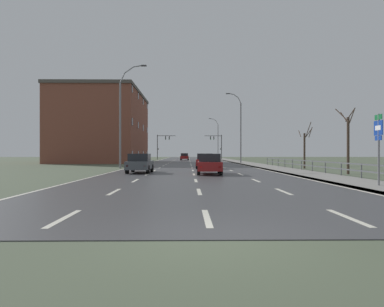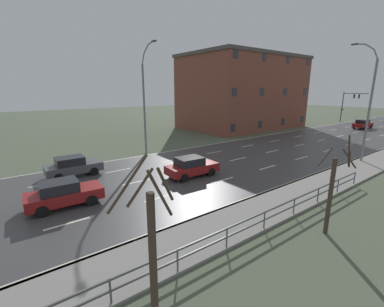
{
  "view_description": "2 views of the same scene",
  "coord_description": "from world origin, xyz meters",
  "px_view_note": "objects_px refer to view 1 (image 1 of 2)",
  "views": [
    {
      "loc": [
        -0.48,
        -5.95,
        1.62
      ],
      "look_at": [
        0.55,
        69.13,
        1.51
      ],
      "focal_mm": 30.32,
      "sensor_mm": 36.0,
      "label": 1
    },
    {
      "loc": [
        16.8,
        16.13,
        6.66
      ],
      "look_at": [
        0.0,
        28.75,
        1.43
      ],
      "focal_mm": 24.17,
      "sensor_mm": 36.0,
      "label": 2
    }
  ],
  "objects_px": {
    "street_lamp_distant": "(217,139)",
    "traffic_signal_right": "(217,143)",
    "car_far_right": "(185,157)",
    "car_near_left": "(209,164)",
    "highway_sign": "(379,140)",
    "street_lamp_left_bank": "(122,118)",
    "traffic_signal_left": "(162,143)",
    "brick_building": "(103,127)",
    "car_distant": "(205,161)",
    "car_mid_centre": "(140,163)",
    "street_lamp_midground": "(240,129)"
  },
  "relations": [
    {
      "from": "street_lamp_left_bank",
      "to": "highway_sign",
      "type": "relative_size",
      "value": 3.19
    },
    {
      "from": "street_lamp_distant",
      "to": "highway_sign",
      "type": "distance_m",
      "value": 70.98
    },
    {
      "from": "street_lamp_left_bank",
      "to": "car_distant",
      "type": "xyz_separation_m",
      "value": [
        8.73,
        -0.62,
        -4.52
      ]
    },
    {
      "from": "street_lamp_left_bank",
      "to": "car_distant",
      "type": "bearing_deg",
      "value": -4.08
    },
    {
      "from": "street_lamp_midground",
      "to": "car_mid_centre",
      "type": "distance_m",
      "value": 25.99
    },
    {
      "from": "street_lamp_distant",
      "to": "car_near_left",
      "type": "relative_size",
      "value": 2.6
    },
    {
      "from": "street_lamp_left_bank",
      "to": "traffic_signal_right",
      "type": "relative_size",
      "value": 1.79
    },
    {
      "from": "street_lamp_left_bank",
      "to": "highway_sign",
      "type": "xyz_separation_m",
      "value": [
        15.79,
        -19.38,
        -3.12
      ]
    },
    {
      "from": "highway_sign",
      "to": "traffic_signal_right",
      "type": "xyz_separation_m",
      "value": [
        -1.49,
        64.94,
        1.95
      ]
    },
    {
      "from": "traffic_signal_left",
      "to": "car_distant",
      "type": "distance_m",
      "value": 46.79
    },
    {
      "from": "street_lamp_distant",
      "to": "traffic_signal_right",
      "type": "relative_size",
      "value": 1.77
    },
    {
      "from": "car_far_right",
      "to": "car_mid_centre",
      "type": "height_order",
      "value": "same"
    },
    {
      "from": "car_far_right",
      "to": "car_near_left",
      "type": "xyz_separation_m",
      "value": [
        2.33,
        -48.27,
        0.0
      ]
    },
    {
      "from": "street_lamp_distant",
      "to": "brick_building",
      "type": "relative_size",
      "value": 0.53
    },
    {
      "from": "street_lamp_distant",
      "to": "traffic_signal_right",
      "type": "bearing_deg",
      "value": -95.17
    },
    {
      "from": "street_lamp_midground",
      "to": "street_lamp_left_bank",
      "type": "relative_size",
      "value": 0.98
    },
    {
      "from": "car_far_right",
      "to": "brick_building",
      "type": "xyz_separation_m",
      "value": [
        -14.22,
        -15.3,
        5.36
      ]
    },
    {
      "from": "car_near_left",
      "to": "brick_building",
      "type": "height_order",
      "value": "brick_building"
    },
    {
      "from": "traffic_signal_right",
      "to": "car_mid_centre",
      "type": "height_order",
      "value": "traffic_signal_right"
    },
    {
      "from": "car_far_right",
      "to": "car_mid_centre",
      "type": "xyz_separation_m",
      "value": [
        -3.19,
        -46.49,
        0.0
      ]
    },
    {
      "from": "highway_sign",
      "to": "car_far_right",
      "type": "bearing_deg",
      "value": 99.37
    },
    {
      "from": "car_near_left",
      "to": "street_lamp_left_bank",
      "type": "bearing_deg",
      "value": 133.54
    },
    {
      "from": "traffic_signal_left",
      "to": "car_far_right",
      "type": "distance_m",
      "value": 9.5
    },
    {
      "from": "traffic_signal_left",
      "to": "car_near_left",
      "type": "xyz_separation_m",
      "value": [
        8.0,
        -55.11,
        -3.36
      ]
    },
    {
      "from": "traffic_signal_right",
      "to": "traffic_signal_left",
      "type": "xyz_separation_m",
      "value": [
        -13.71,
        -0.23,
        0.02
      ]
    },
    {
      "from": "street_lamp_distant",
      "to": "traffic_signal_right",
      "type": "height_order",
      "value": "street_lamp_distant"
    },
    {
      "from": "street_lamp_midground",
      "to": "car_far_right",
      "type": "height_order",
      "value": "street_lamp_midground"
    },
    {
      "from": "street_lamp_distant",
      "to": "car_far_right",
      "type": "bearing_deg",
      "value": -123.37
    },
    {
      "from": "traffic_signal_right",
      "to": "street_lamp_midground",
      "type": "bearing_deg",
      "value": -88.96
    },
    {
      "from": "street_lamp_left_bank",
      "to": "brick_building",
      "type": "xyz_separation_m",
      "value": [
        -7.97,
        23.18,
        0.84
      ]
    },
    {
      "from": "street_lamp_left_bank",
      "to": "car_distant",
      "type": "relative_size",
      "value": 2.62
    },
    {
      "from": "street_lamp_midground",
      "to": "highway_sign",
      "type": "distance_m",
      "value": 34.25
    },
    {
      "from": "street_lamp_left_bank",
      "to": "car_far_right",
      "type": "distance_m",
      "value": 39.25
    },
    {
      "from": "traffic_signal_right",
      "to": "car_near_left",
      "type": "height_order",
      "value": "traffic_signal_right"
    },
    {
      "from": "street_lamp_left_bank",
      "to": "traffic_signal_left",
      "type": "xyz_separation_m",
      "value": [
        0.59,
        45.33,
        -1.16
      ]
    },
    {
      "from": "street_lamp_distant",
      "to": "traffic_signal_left",
      "type": "bearing_deg",
      "value": -156.49
    },
    {
      "from": "car_near_left",
      "to": "car_mid_centre",
      "type": "xyz_separation_m",
      "value": [
        -5.52,
        1.78,
        0.0
      ]
    },
    {
      "from": "traffic_signal_left",
      "to": "brick_building",
      "type": "height_order",
      "value": "brick_building"
    },
    {
      "from": "brick_building",
      "to": "street_lamp_left_bank",
      "type": "bearing_deg",
      "value": -71.02
    },
    {
      "from": "highway_sign",
      "to": "brick_building",
      "type": "height_order",
      "value": "brick_building"
    },
    {
      "from": "car_far_right",
      "to": "car_near_left",
      "type": "relative_size",
      "value": 1.0
    },
    {
      "from": "street_lamp_left_bank",
      "to": "traffic_signal_right",
      "type": "bearing_deg",
      "value": 72.57
    },
    {
      "from": "car_distant",
      "to": "street_lamp_midground",
      "type": "bearing_deg",
      "value": 71.31
    },
    {
      "from": "street_lamp_midground",
      "to": "brick_building",
      "type": "bearing_deg",
      "value": 159.67
    },
    {
      "from": "street_lamp_midground",
      "to": "street_lamp_distant",
      "type": "xyz_separation_m",
      "value": [
        -0.02,
        36.81,
        0.03
      ]
    },
    {
      "from": "car_near_left",
      "to": "car_mid_centre",
      "type": "bearing_deg",
      "value": 164.43
    },
    {
      "from": "street_lamp_midground",
      "to": "traffic_signal_right",
      "type": "distance_m",
      "value": 30.86
    },
    {
      "from": "car_far_right",
      "to": "traffic_signal_right",
      "type": "bearing_deg",
      "value": 43.21
    },
    {
      "from": "traffic_signal_right",
      "to": "car_near_left",
      "type": "xyz_separation_m",
      "value": [
        -5.72,
        -55.34,
        -3.35
      ]
    },
    {
      "from": "highway_sign",
      "to": "car_far_right",
      "type": "xyz_separation_m",
      "value": [
        -9.54,
        57.86,
        -1.4
      ]
    }
  ]
}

